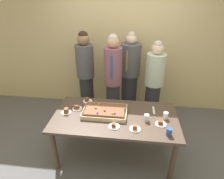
# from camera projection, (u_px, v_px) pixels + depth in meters

# --- Properties ---
(ground_plane) EXTENTS (12.00, 12.00, 0.00)m
(ground_plane) POSITION_uv_depth(u_px,v_px,m) (115.00, 153.00, 3.07)
(ground_plane) COLOR #5B5B60
(interior_back_panel) EXTENTS (8.00, 0.12, 3.00)m
(interior_back_panel) POSITION_uv_depth(u_px,v_px,m) (124.00, 37.00, 3.76)
(interior_back_panel) COLOR #CCB784
(interior_back_panel) RESTS_ON ground_plane
(party_table) EXTENTS (1.78, 0.91, 0.74)m
(party_table) POSITION_uv_depth(u_px,v_px,m) (115.00, 121.00, 2.76)
(party_table) COLOR #47382D
(party_table) RESTS_ON ground_plane
(sheet_cake) EXTENTS (0.64, 0.40, 0.10)m
(sheet_cake) POSITION_uv_depth(u_px,v_px,m) (105.00, 111.00, 2.76)
(sheet_cake) COLOR beige
(sheet_cake) RESTS_ON party_table
(plated_slice_near_left) EXTENTS (0.15, 0.15, 0.07)m
(plated_slice_near_left) POSITION_uv_depth(u_px,v_px,m) (77.00, 108.00, 2.86)
(plated_slice_near_left) COLOR white
(plated_slice_near_left) RESTS_ON party_table
(plated_slice_near_right) EXTENTS (0.15, 0.15, 0.08)m
(plated_slice_near_right) POSITION_uv_depth(u_px,v_px,m) (66.00, 111.00, 2.77)
(plated_slice_near_right) COLOR white
(plated_slice_near_right) RESTS_ON party_table
(plated_slice_far_left) EXTENTS (0.15, 0.15, 0.06)m
(plated_slice_far_left) POSITION_uv_depth(u_px,v_px,m) (161.00, 123.00, 2.54)
(plated_slice_far_left) COLOR white
(plated_slice_far_left) RESTS_ON party_table
(plated_slice_far_right) EXTENTS (0.15, 0.15, 0.06)m
(plated_slice_far_right) POSITION_uv_depth(u_px,v_px,m) (114.00, 126.00, 2.50)
(plated_slice_far_right) COLOR white
(plated_slice_far_right) RESTS_ON party_table
(plated_slice_center_front) EXTENTS (0.15, 0.15, 0.07)m
(plated_slice_center_front) POSITION_uv_depth(u_px,v_px,m) (135.00, 128.00, 2.45)
(plated_slice_center_front) COLOR white
(plated_slice_center_front) RESTS_ON party_table
(plated_slice_center_back) EXTENTS (0.15, 0.15, 0.07)m
(plated_slice_center_back) POSITION_uv_depth(u_px,v_px,m) (87.00, 100.00, 3.06)
(plated_slice_center_back) COLOR white
(plated_slice_center_back) RESTS_ON party_table
(drink_cup_nearest) EXTENTS (0.07, 0.07, 0.10)m
(drink_cup_nearest) POSITION_uv_depth(u_px,v_px,m) (169.00, 132.00, 2.34)
(drink_cup_nearest) COLOR #2D5199
(drink_cup_nearest) RESTS_ON party_table
(drink_cup_middle) EXTENTS (0.07, 0.07, 0.10)m
(drink_cup_middle) POSITION_uv_depth(u_px,v_px,m) (166.00, 116.00, 2.64)
(drink_cup_middle) COLOR white
(drink_cup_middle) RESTS_ON party_table
(drink_cup_far_end) EXTENTS (0.07, 0.07, 0.10)m
(drink_cup_far_end) POSITION_uv_depth(u_px,v_px,m) (147.00, 118.00, 2.60)
(drink_cup_far_end) COLOR white
(drink_cup_far_end) RESTS_ON party_table
(cake_server_utensil) EXTENTS (0.03, 0.20, 0.01)m
(cake_server_utensil) POSITION_uv_depth(u_px,v_px,m) (154.00, 110.00, 2.84)
(cake_server_utensil) COLOR silver
(cake_server_utensil) RESTS_ON party_table
(person_serving_front) EXTENTS (0.34, 0.34, 1.61)m
(person_serving_front) POSITION_uv_depth(u_px,v_px,m) (154.00, 83.00, 3.44)
(person_serving_front) COLOR #28282D
(person_serving_front) RESTS_ON ground_plane
(person_green_shirt_behind) EXTENTS (0.33, 0.33, 1.72)m
(person_green_shirt_behind) POSITION_uv_depth(u_px,v_px,m) (86.00, 74.00, 3.64)
(person_green_shirt_behind) COLOR #28282D
(person_green_shirt_behind) RESTS_ON ground_plane
(person_striped_tie_right) EXTENTS (0.38, 0.38, 1.70)m
(person_striped_tie_right) POSITION_uv_depth(u_px,v_px,m) (130.00, 75.00, 3.69)
(person_striped_tie_right) COLOR #28282D
(person_striped_tie_right) RESTS_ON ground_plane
(person_far_right_suit) EXTENTS (0.30, 0.30, 1.74)m
(person_far_right_suit) POSITION_uv_depth(u_px,v_px,m) (113.00, 81.00, 3.32)
(person_far_right_suit) COLOR #28282D
(person_far_right_suit) RESTS_ON ground_plane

